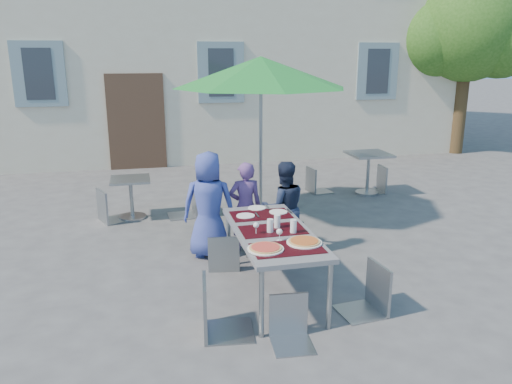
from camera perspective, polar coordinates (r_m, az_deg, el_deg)
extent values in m
plane|color=#414143|center=(5.49, 9.59, -13.12)|extent=(90.00, 90.00, 0.00)
cube|color=#C1B49C|center=(16.07, -6.59, 18.51)|extent=(13.00, 8.00, 7.00)
cube|color=#432D20|center=(11.98, -13.49, 7.78)|extent=(1.30, 0.06, 2.20)
cube|color=slate|center=(12.07, -23.57, 12.25)|extent=(1.10, 0.06, 1.40)
cube|color=#262B33|center=(12.05, -23.59, 12.25)|extent=(0.60, 0.04, 1.10)
cube|color=slate|center=(12.06, -4.03, 13.46)|extent=(1.10, 0.06, 1.40)
cube|color=#262B33|center=(12.04, -4.01, 13.45)|extent=(0.60, 0.04, 1.10)
cube|color=slate|center=(13.31, 13.71, 13.25)|extent=(1.10, 0.06, 1.40)
cube|color=#262B33|center=(13.29, 13.75, 13.25)|extent=(0.60, 0.04, 1.10)
cylinder|color=#40301B|center=(14.67, 22.34, 9.57)|extent=(0.36, 0.36, 2.80)
sphere|color=#214D14|center=(14.63, 23.12, 16.97)|extent=(2.80, 2.80, 2.80)
sphere|color=#214D14|center=(14.43, 19.60, 16.14)|extent=(2.00, 2.00, 2.00)
sphere|color=#214D14|center=(14.73, 26.26, 15.83)|extent=(2.20, 2.20, 2.20)
sphere|color=#214D14|center=(15.27, 22.59, 18.80)|extent=(1.80, 1.80, 1.80)
cube|color=#4B4A4F|center=(5.48, 1.93, -4.63)|extent=(0.80, 1.85, 0.05)
cylinder|color=gray|center=(4.79, 0.63, -12.65)|extent=(0.05, 0.05, 0.70)
cylinder|color=gray|center=(4.98, 8.41, -11.67)|extent=(0.05, 0.05, 0.70)
cylinder|color=gray|center=(6.33, -3.14, -5.45)|extent=(0.05, 0.05, 0.70)
cylinder|color=gray|center=(6.48, 2.81, -4.96)|extent=(0.05, 0.05, 0.70)
cube|color=black|center=(4.98, 3.59, -6.43)|extent=(0.70, 0.42, 0.01)
cube|color=black|center=(5.47, 1.93, -4.35)|extent=(0.70, 0.42, 0.01)
cube|color=black|center=(5.97, 0.55, -2.62)|extent=(0.70, 0.42, 0.01)
cylinder|color=white|center=(4.93, 1.09, -6.51)|extent=(0.36, 0.36, 0.01)
cylinder|color=tan|center=(4.93, 1.09, -6.38)|extent=(0.32, 0.32, 0.01)
cylinder|color=#9E1A0F|center=(4.92, 1.10, -6.29)|extent=(0.28, 0.28, 0.01)
cylinder|color=white|center=(5.12, 5.54, -5.75)|extent=(0.36, 0.36, 0.01)
cylinder|color=tan|center=(5.11, 5.54, -5.62)|extent=(0.32, 0.32, 0.01)
cylinder|color=maroon|center=(5.11, 5.54, -5.54)|extent=(0.28, 0.28, 0.01)
cylinder|color=silver|center=(5.38, 1.62, -3.89)|extent=(0.07, 0.07, 0.15)
cylinder|color=silver|center=(5.52, 2.43, -3.39)|extent=(0.07, 0.07, 0.15)
cylinder|color=silver|center=(5.38, 4.29, -3.94)|extent=(0.07, 0.07, 0.15)
cylinder|color=silver|center=(5.35, 0.01, -4.80)|extent=(0.06, 0.06, 0.00)
cylinder|color=silver|center=(5.34, 0.01, -4.42)|extent=(0.01, 0.01, 0.08)
sphere|color=silver|center=(5.32, 0.01, -3.81)|extent=(0.06, 0.06, 0.06)
cylinder|color=silver|center=(5.17, 2.68, -5.57)|extent=(0.06, 0.06, 0.00)
cylinder|color=silver|center=(5.16, 2.69, -5.18)|extent=(0.01, 0.01, 0.08)
sphere|color=silver|center=(5.14, 2.69, -4.55)|extent=(0.06, 0.06, 0.06)
cylinder|color=white|center=(5.92, -1.20, -2.73)|extent=(0.22, 0.22, 0.01)
cube|color=#ACAEB4|center=(5.94, 0.12, -2.65)|extent=(0.02, 0.18, 0.00)
cylinder|color=white|center=(6.06, 2.57, -2.28)|extent=(0.22, 0.22, 0.01)
cube|color=#ACAEB4|center=(6.10, 3.84, -2.20)|extent=(0.02, 0.18, 0.00)
cylinder|color=white|center=(6.21, 0.10, -1.82)|extent=(0.22, 0.22, 0.01)
cube|color=#ACAEB4|center=(6.25, 1.35, -1.75)|extent=(0.02, 0.18, 0.00)
imported|color=#374498|center=(6.55, -5.42, -1.47)|extent=(0.78, 0.60, 1.41)
imported|color=#5E3C7B|center=(6.74, -1.23, -1.70)|extent=(0.46, 0.31, 1.24)
imported|color=#1B243C|center=(6.65, 3.17, -1.83)|extent=(0.63, 0.37, 1.27)
cube|color=gray|center=(6.29, -3.74, -4.97)|extent=(0.44, 0.44, 0.03)
cube|color=gray|center=(6.04, -3.77, -3.53)|extent=(0.39, 0.09, 0.46)
cylinder|color=gray|center=(6.52, -2.25, -6.18)|extent=(0.02, 0.02, 0.40)
cylinder|color=gray|center=(6.53, -5.18, -6.23)|extent=(0.02, 0.02, 0.40)
cylinder|color=gray|center=(6.22, -2.16, -7.30)|extent=(0.02, 0.02, 0.40)
cylinder|color=gray|center=(6.22, -5.24, -7.36)|extent=(0.02, 0.02, 0.40)
cube|color=gray|center=(6.69, 0.75, -3.73)|extent=(0.50, 0.50, 0.03)
cube|color=gray|center=(6.44, 0.55, -2.34)|extent=(0.37, 0.16, 0.46)
cylinder|color=gray|center=(6.89, 2.28, -4.99)|extent=(0.02, 0.02, 0.40)
cylinder|color=gray|center=(6.93, -0.43, -4.87)|extent=(0.02, 0.02, 0.40)
cylinder|color=gray|center=(6.59, 1.98, -5.98)|extent=(0.02, 0.02, 0.40)
cylinder|color=gray|center=(6.63, -0.85, -5.84)|extent=(0.02, 0.02, 0.40)
cube|color=gray|center=(6.76, 3.43, -3.31)|extent=(0.45, 0.45, 0.03)
cube|color=gray|center=(6.51, 3.75, -1.84)|extent=(0.41, 0.08, 0.48)
cylinder|color=gray|center=(7.03, 4.57, -4.52)|extent=(0.02, 0.02, 0.42)
cylinder|color=gray|center=(6.97, 1.75, -4.64)|extent=(0.02, 0.02, 0.42)
cylinder|color=gray|center=(6.71, 5.13, -5.52)|extent=(0.02, 0.02, 0.42)
cylinder|color=gray|center=(6.65, 2.17, -5.66)|extent=(0.02, 0.02, 0.42)
cube|color=gray|center=(4.80, -3.21, -10.56)|extent=(0.52, 0.52, 0.03)
cube|color=gray|center=(4.68, -6.01, -7.58)|extent=(0.09, 0.47, 0.56)
cylinder|color=gray|center=(4.75, -0.53, -14.30)|extent=(0.02, 0.02, 0.49)
cylinder|color=gray|center=(5.11, -1.00, -12.08)|extent=(0.02, 0.02, 0.49)
cylinder|color=gray|center=(4.74, -5.52, -14.50)|extent=(0.02, 0.02, 0.49)
cylinder|color=gray|center=(5.09, -5.61, -12.25)|extent=(0.02, 0.02, 0.49)
cube|color=gray|center=(5.27, 12.03, -8.90)|extent=(0.48, 0.48, 0.03)
cube|color=gray|center=(5.27, 14.12, -5.97)|extent=(0.08, 0.43, 0.52)
cylinder|color=gray|center=(5.42, 9.15, -10.77)|extent=(0.02, 0.02, 0.45)
cylinder|color=gray|center=(5.14, 11.16, -12.44)|extent=(0.02, 0.02, 0.45)
cylinder|color=gray|center=(5.60, 12.56, -10.09)|extent=(0.02, 0.02, 0.45)
cylinder|color=gray|center=(5.32, 14.69, -11.64)|extent=(0.02, 0.02, 0.45)
cube|color=gray|center=(4.64, 4.24, -12.97)|extent=(0.40, 0.40, 0.03)
cube|color=gray|center=(4.70, 3.81, -9.58)|extent=(0.37, 0.06, 0.44)
cylinder|color=gray|center=(4.58, 2.62, -16.31)|extent=(0.02, 0.02, 0.39)
cylinder|color=gray|center=(4.65, 6.63, -15.91)|extent=(0.02, 0.02, 0.39)
cylinder|color=gray|center=(4.85, 1.86, -14.36)|extent=(0.02, 0.02, 0.39)
cylinder|color=gray|center=(4.91, 5.63, -14.02)|extent=(0.02, 0.02, 0.39)
cylinder|color=#ACAEB4|center=(8.20, 0.51, -2.72)|extent=(0.50, 0.50, 0.10)
cylinder|color=gray|center=(7.92, 0.53, 5.20)|extent=(0.06, 0.06, 2.40)
cone|color=#1A762A|center=(7.79, 0.55, 13.54)|extent=(2.71, 2.71, 0.47)
cylinder|color=#ACAEB4|center=(8.50, -13.91, -2.76)|extent=(0.44, 0.44, 0.04)
cylinder|color=gray|center=(8.42, -14.04, -0.85)|extent=(0.06, 0.06, 0.63)
cube|color=gray|center=(8.33, -14.19, 1.39)|extent=(0.63, 0.63, 0.04)
cube|color=#90969B|center=(8.34, -15.90, 0.04)|extent=(0.58, 0.58, 0.03)
cube|color=#90969B|center=(8.21, -17.42, 1.59)|extent=(0.20, 0.42, 0.53)
cylinder|color=#90969B|center=(8.29, -14.09, -1.67)|extent=(0.02, 0.02, 0.47)
cylinder|color=#90969B|center=(8.64, -15.03, -1.05)|extent=(0.02, 0.02, 0.47)
cylinder|color=#90969B|center=(8.17, -16.56, -2.11)|extent=(0.02, 0.02, 0.47)
cylinder|color=#90969B|center=(8.52, -17.42, -1.47)|extent=(0.02, 0.02, 0.47)
cube|color=gray|center=(8.30, -8.55, 0.45)|extent=(0.47, 0.47, 0.03)
cube|color=gray|center=(8.26, -7.14, 2.36)|extent=(0.05, 0.45, 0.54)
cylinder|color=gray|center=(8.53, -9.95, -0.93)|extent=(0.02, 0.02, 0.47)
cylinder|color=gray|center=(8.16, -9.65, -1.67)|extent=(0.02, 0.02, 0.47)
cylinder|color=gray|center=(8.57, -7.37, -0.74)|extent=(0.02, 0.02, 0.47)
cylinder|color=gray|center=(8.20, -6.95, -1.47)|extent=(0.02, 0.02, 0.47)
cylinder|color=#ACAEB4|center=(9.90, 12.53, -0.08)|extent=(0.44, 0.44, 0.04)
cylinder|color=gray|center=(9.81, 12.65, 1.91)|extent=(0.06, 0.06, 0.75)
cube|color=gray|center=(9.73, 12.79, 4.25)|extent=(0.75, 0.75, 0.04)
cube|color=gray|center=(9.79, 7.36, 2.56)|extent=(0.47, 0.47, 0.03)
cube|color=gray|center=(9.65, 6.37, 3.91)|extent=(0.08, 0.42, 0.50)
cylinder|color=gray|center=(9.78, 8.73, 1.11)|extent=(0.02, 0.02, 0.44)
cylinder|color=gray|center=(10.08, 7.74, 1.58)|extent=(0.02, 0.02, 0.44)
cylinder|color=gray|center=(9.61, 6.87, 0.93)|extent=(0.02, 0.02, 0.44)
cylinder|color=gray|center=(9.92, 5.92, 1.41)|extent=(0.02, 0.02, 0.44)
cube|color=gray|center=(9.92, 13.18, 2.55)|extent=(0.46, 0.46, 0.03)
cube|color=gray|center=(9.95, 14.37, 4.04)|extent=(0.06, 0.43, 0.52)
cylinder|color=gray|center=(10.07, 11.72, 1.44)|extent=(0.02, 0.02, 0.45)
cylinder|color=gray|center=(9.74, 12.51, 0.92)|extent=(0.02, 0.02, 0.45)
cylinder|color=gray|center=(10.21, 13.66, 1.52)|extent=(0.02, 0.02, 0.45)
cylinder|color=gray|center=(9.88, 14.50, 1.00)|extent=(0.02, 0.02, 0.45)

